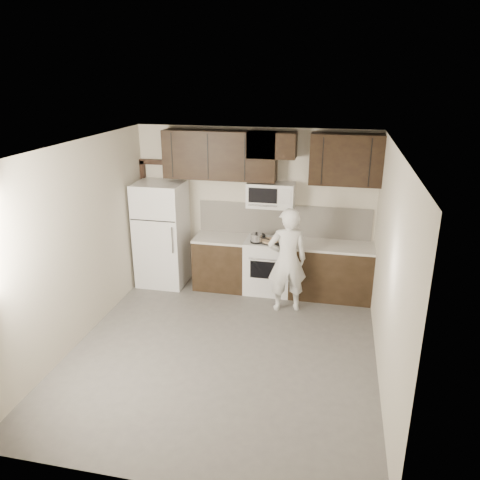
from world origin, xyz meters
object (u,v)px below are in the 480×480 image
(stove, at_px, (268,265))
(microwave, at_px, (271,195))
(person, at_px, (287,260))
(refrigerator, at_px, (162,234))

(stove, height_order, microwave, microwave)
(stove, relative_size, person, 0.57)
(stove, bearing_deg, person, -57.83)
(stove, relative_size, refrigerator, 0.52)
(stove, height_order, person, person)
(refrigerator, distance_m, person, 2.30)
(stove, distance_m, refrigerator, 1.90)
(microwave, xyz_separation_m, refrigerator, (-1.85, -0.17, -0.75))
(refrigerator, height_order, person, refrigerator)
(microwave, distance_m, person, 1.16)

